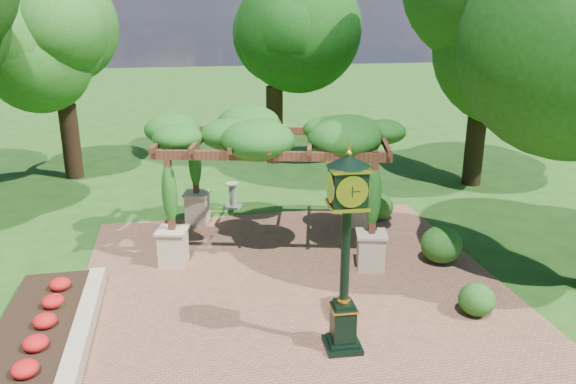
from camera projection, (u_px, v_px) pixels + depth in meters
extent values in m
plane|color=#1E4714|center=(311.00, 328.00, 11.74)|extent=(120.00, 120.00, 0.00)
cube|color=brown|center=(301.00, 304.00, 12.67)|extent=(10.00, 12.00, 0.04)
cube|color=#C6B793|center=(83.00, 330.00, 11.30)|extent=(0.35, 5.00, 0.40)
cube|color=red|center=(36.00, 335.00, 11.14)|extent=(1.50, 5.00, 0.36)
cube|color=black|center=(342.00, 345.00, 10.97)|extent=(0.73, 0.73, 0.10)
cube|color=black|center=(343.00, 324.00, 10.83)|extent=(0.45, 0.45, 0.78)
cube|color=gold|center=(344.00, 308.00, 10.72)|extent=(0.51, 0.51, 0.03)
cylinder|color=black|center=(345.00, 254.00, 10.38)|extent=(0.18, 0.18, 2.00)
cube|color=black|center=(348.00, 186.00, 9.98)|extent=(0.64, 0.64, 0.61)
cylinder|color=beige|center=(352.00, 192.00, 9.68)|extent=(0.52, 0.05, 0.52)
cone|color=black|center=(349.00, 160.00, 9.83)|extent=(0.82, 0.82, 0.22)
sphere|color=gold|center=(349.00, 153.00, 9.79)|extent=(0.12, 0.12, 0.12)
cube|color=beige|center=(173.00, 247.00, 14.50)|extent=(0.80, 0.80, 0.92)
cube|color=#562F1D|center=(170.00, 194.00, 14.06)|extent=(0.20, 0.20, 1.88)
cube|color=beige|center=(371.00, 251.00, 14.26)|extent=(0.80, 0.80, 0.92)
cube|color=#562F1D|center=(373.00, 197.00, 13.81)|extent=(0.20, 0.20, 1.88)
cube|color=beige|center=(197.00, 208.00, 17.40)|extent=(0.80, 0.80, 0.92)
cube|color=#562F1D|center=(195.00, 163.00, 16.96)|extent=(0.20, 0.20, 1.88)
cube|color=beige|center=(362.00, 211.00, 17.16)|extent=(0.80, 0.80, 0.92)
cube|color=#562F1D|center=(364.00, 165.00, 16.71)|extent=(0.20, 0.20, 1.88)
cube|color=#562F1D|center=(270.00, 156.00, 13.62)|extent=(5.76, 1.56, 0.22)
cube|color=#562F1D|center=(279.00, 131.00, 16.52)|extent=(5.76, 1.56, 0.22)
ellipsoid|color=#1D5618|center=(275.00, 132.00, 14.99)|extent=(6.61, 4.98, 1.02)
cube|color=gray|center=(233.00, 206.00, 18.94)|extent=(0.63, 0.63, 0.09)
cylinder|color=gray|center=(233.00, 195.00, 18.82)|extent=(0.32, 0.32, 0.78)
cylinder|color=gray|center=(232.00, 184.00, 18.69)|extent=(0.60, 0.60, 0.04)
ellipsoid|color=#1E5117|center=(477.00, 299.00, 12.09)|extent=(0.82, 0.82, 0.70)
ellipsoid|color=#215417|center=(441.00, 245.00, 14.62)|extent=(1.11, 1.11, 0.96)
ellipsoid|color=#2E661D|center=(379.00, 207.00, 17.66)|extent=(1.04, 1.04, 0.84)
cylinder|color=black|center=(71.00, 141.00, 22.02)|extent=(0.70, 0.70, 2.91)
ellipsoid|color=#245819|center=(59.00, 43.00, 20.87)|extent=(3.94, 3.94, 4.60)
cylinder|color=#312213|center=(275.00, 125.00, 24.26)|extent=(0.72, 0.72, 3.31)
ellipsoid|color=#134110|center=(274.00, 22.00, 22.95)|extent=(4.67, 4.67, 5.22)
cylinder|color=black|center=(475.00, 138.00, 21.03)|extent=(0.71, 0.71, 3.56)
ellipsoid|color=#215016|center=(489.00, 10.00, 19.63)|extent=(5.42, 5.42, 5.62)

